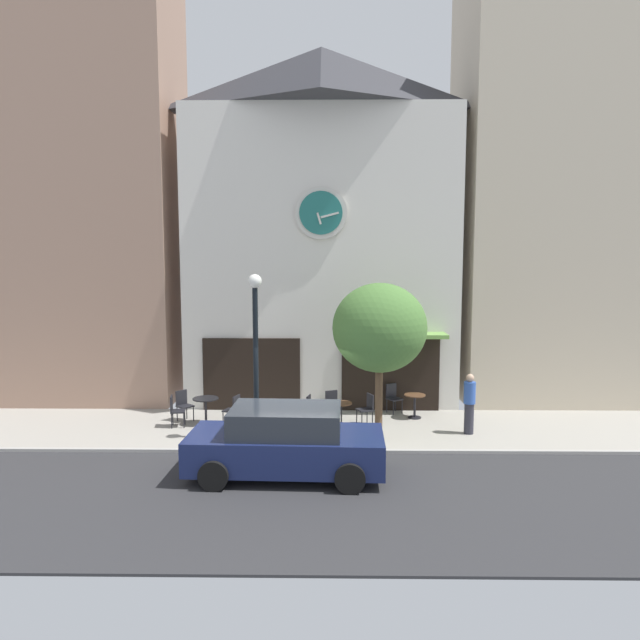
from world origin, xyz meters
TOP-DOWN VIEW (x-y plane):
  - ground_plane at (0.00, -0.70)m, footprint 24.17×9.61m
  - clock_building at (0.51, 5.41)m, footprint 8.79×4.00m
  - neighbor_building_left at (-7.86, 5.92)m, footprint 6.95×3.67m
  - neighbor_building_right at (8.23, 6.17)m, footprint 5.97×4.16m
  - street_lamp at (-1.16, 0.95)m, footprint 0.36×0.36m
  - street_tree at (2.08, 1.03)m, footprint 2.47×2.22m
  - cafe_table_near_curb at (-2.82, 2.44)m, footprint 0.75×0.75m
  - cafe_table_center_right at (-0.86, 1.81)m, footprint 0.61×0.61m
  - cafe_table_near_door at (1.10, 2.05)m, footprint 0.63×0.63m
  - cafe_table_rightmost at (3.36, 3.16)m, footprint 0.64×0.64m
  - cafe_chair_left_end at (2.77, 3.78)m, footprint 0.55×0.55m
  - cafe_chair_mid_row at (-3.56, 2.80)m, footprint 0.56×0.56m
  - cafe_chair_near_lamp at (-1.98, 2.27)m, footprint 0.51×0.51m
  - cafe_chair_by_entrance at (-3.65, 2.17)m, footprint 0.46×0.46m
  - cafe_chair_facing_street at (-0.22, 1.22)m, footprint 0.56×0.56m
  - cafe_chair_near_tree at (0.27, 2.25)m, footprint 0.48×0.48m
  - cafe_chair_corner at (1.87, 2.44)m, footprint 0.53×0.53m
  - cafe_chair_facing_wall at (0.87, 2.81)m, footprint 0.52×0.52m
  - pedestrian_blue at (4.62, 1.64)m, footprint 0.45×0.45m
  - parked_car_navy at (-0.20, -1.49)m, footprint 4.36×2.15m

SIDE VIEW (x-z plane):
  - ground_plane at x=0.00m, z-range -0.09..0.04m
  - cafe_table_rightmost at x=3.36m, z-range 0.12..0.85m
  - cafe_table_center_right at x=-0.86m, z-range 0.12..0.88m
  - cafe_table_near_door at x=1.10m, z-range 0.13..0.88m
  - cafe_chair_left_end at x=2.77m, z-range 0.08..0.98m
  - cafe_chair_mid_row at x=-3.56m, z-range 0.08..0.98m
  - cafe_chair_near_lamp at x=-1.98m, z-range 0.08..0.98m
  - cafe_chair_by_entrance at x=-3.65m, z-range 0.08..0.98m
  - cafe_chair_facing_street at x=-0.22m, z-range 0.08..0.98m
  - cafe_chair_near_tree at x=0.27m, z-range 0.08..0.98m
  - cafe_chair_corner at x=1.87m, z-range 0.08..0.98m
  - cafe_chair_facing_wall at x=0.87m, z-range 0.08..0.98m
  - cafe_table_near_curb at x=-2.82m, z-range 0.18..0.95m
  - parked_car_navy at x=-0.20m, z-range -0.01..1.54m
  - pedestrian_blue at x=4.62m, z-range 0.03..1.70m
  - street_lamp at x=-1.16m, z-range 0.03..4.44m
  - street_tree at x=2.08m, z-range 0.91..5.09m
  - clock_building at x=0.51m, z-range 0.18..11.73m
  - neighbor_building_right at x=8.23m, z-range 0.00..14.21m
  - neighbor_building_left at x=-7.86m, z-range 0.00..15.01m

